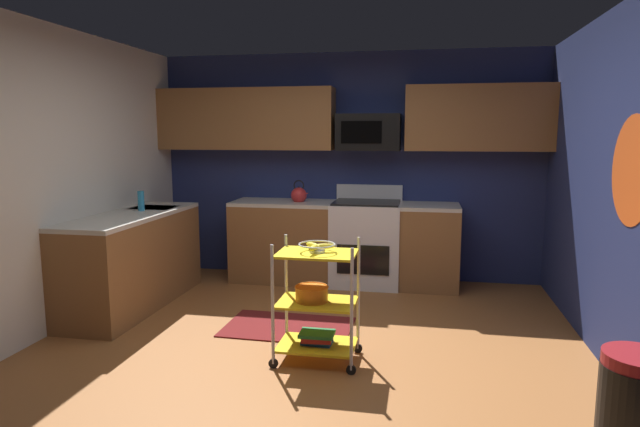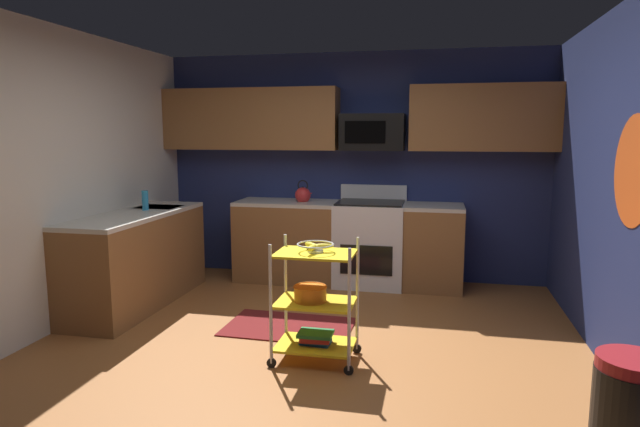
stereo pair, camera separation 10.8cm
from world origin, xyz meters
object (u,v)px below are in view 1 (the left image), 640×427
microwave (369,132)px  dish_soap_bottle (141,201)px  oven_range (366,242)px  rolling_cart (317,302)px  mixing_bowl_large (312,293)px  kettle (299,195)px  trash_can (634,420)px  fruit_bowl (317,246)px  book_stack (317,337)px

microwave → dish_soap_bottle: (-2.15, -1.13, -0.68)m
oven_range → rolling_cart: (-0.14, -2.16, -0.02)m
rolling_cart → mixing_bowl_large: bearing=-180.0°
dish_soap_bottle → kettle: bearing=36.6°
kettle → trash_can: bearing=-53.7°
fruit_bowl → trash_can: bearing=-32.4°
kettle → fruit_bowl: bearing=-73.6°
kettle → trash_can: 4.13m
microwave → trash_can: bearing=-64.2°
mixing_bowl_large → trash_can: trash_can is taller
rolling_cart → trash_can: 2.11m
microwave → rolling_cart: microwave is taller
fruit_bowl → microwave: bearing=86.5°
mixing_bowl_large → dish_soap_bottle: size_ratio=1.26×
microwave → rolling_cart: (-0.14, -2.27, -1.25)m
oven_range → kettle: kettle is taller
mixing_bowl_large → book_stack: size_ratio=0.97×
dish_soap_bottle → oven_range: bearing=25.5°
microwave → trash_can: size_ratio=1.06×
rolling_cart → book_stack: size_ratio=3.53×
fruit_bowl → trash_can: size_ratio=0.41×
microwave → kettle: size_ratio=2.65×
dish_soap_bottle → rolling_cart: bearing=-29.4°
book_stack → trash_can: 2.11m
rolling_cart → fruit_bowl: rolling_cart is taller
kettle → rolling_cart: bearing=-73.6°
mixing_bowl_large → kettle: size_ratio=0.95×
oven_range → rolling_cart: oven_range is taller
fruit_bowl → kettle: 2.25m
mixing_bowl_large → rolling_cart: bearing=0.0°
oven_range → mixing_bowl_large: bearing=-94.7°
mixing_bowl_large → dish_soap_bottle: dish_soap_bottle is taller
book_stack → dish_soap_bottle: (-2.01, 1.13, 0.84)m
oven_range → dish_soap_bottle: (-2.15, -1.03, 0.54)m
microwave → fruit_bowl: microwave is taller
mixing_bowl_large → kettle: bearing=105.4°
oven_range → microwave: (-0.00, 0.10, 1.22)m
fruit_bowl → book_stack: size_ratio=1.05×
fruit_bowl → trash_can: 2.17m
rolling_cart → oven_range: bearing=86.3°
rolling_cart → dish_soap_bottle: (-2.01, 1.13, 0.57)m
mixing_bowl_large → oven_range: bearing=85.3°
microwave → book_stack: microwave is taller
trash_can → fruit_bowl: bearing=147.6°
fruit_bowl → kettle: size_ratio=1.03×
rolling_cart → microwave: bearing=86.5°
kettle → trash_can: size_ratio=0.40×
rolling_cart → kettle: size_ratio=3.47×
mixing_bowl_large → book_stack: mixing_bowl_large is taller
dish_soap_bottle → book_stack: bearing=-29.4°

